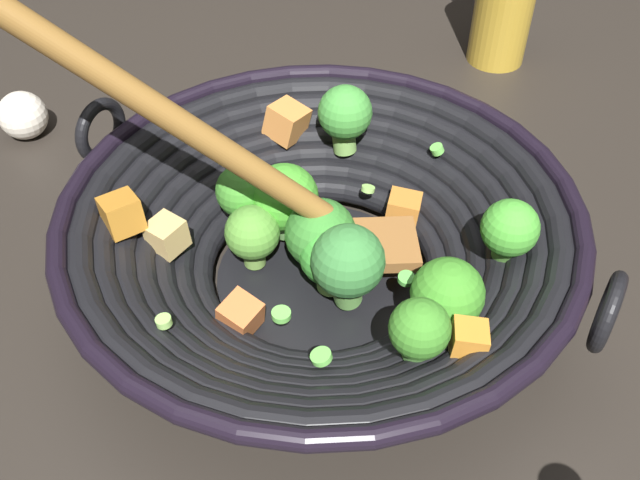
% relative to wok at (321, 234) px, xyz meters
% --- Properties ---
extents(ground_plane, '(4.00, 4.00, 0.00)m').
position_rel_wok_xyz_m(ground_plane, '(0.00, 0.00, -0.05)').
color(ground_plane, '#28231E').
extents(wok, '(0.41, 0.38, 0.25)m').
position_rel_wok_xyz_m(wok, '(0.00, 0.00, 0.00)').
color(wok, black).
rests_on(wok, ground).
extents(garlic_bulb, '(0.05, 0.05, 0.05)m').
position_rel_wok_xyz_m(garlic_bulb, '(0.35, 0.01, -0.03)').
color(garlic_bulb, silver).
rests_on(garlic_bulb, ground).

